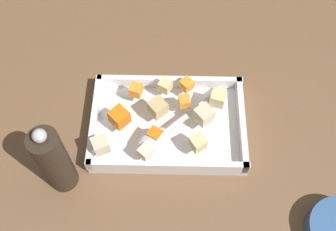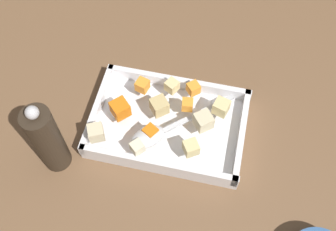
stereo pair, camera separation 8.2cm
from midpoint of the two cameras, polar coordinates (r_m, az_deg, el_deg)
ground_plane at (r=0.86m, az=-2.60°, el=-2.53°), size 4.00×4.00×0.00m
baking_dish at (r=0.86m, az=-2.74°, el=-1.57°), size 0.32×0.21×0.04m
carrot_chunk_near_left at (r=0.82m, az=-9.68°, el=-0.71°), size 0.05×0.05×0.03m
carrot_chunk_under_handle at (r=0.86m, az=-7.25°, el=3.31°), size 0.03×0.03×0.02m
carrot_chunk_heap_top at (r=0.84m, az=-0.48°, el=1.72°), size 0.03×0.03×0.02m
carrot_chunk_back_center at (r=0.86m, az=-0.11°, el=4.10°), size 0.03×0.03×0.02m
carrot_chunk_corner_nw at (r=0.80m, az=-4.79°, el=-2.99°), size 0.03×0.03×0.02m
potato_chunk_far_right at (r=0.84m, az=4.21°, el=2.18°), size 0.04×0.04×0.03m
potato_chunk_far_left at (r=0.79m, az=1.22°, el=-4.09°), size 0.04×0.04×0.03m
potato_chunk_mid_left at (r=0.86m, az=-3.15°, el=3.94°), size 0.03×0.03×0.02m
potato_chunk_corner_ne at (r=0.82m, az=2.19°, el=-0.13°), size 0.05×0.05×0.03m
potato_chunk_mid_right at (r=0.79m, az=-6.23°, el=-5.36°), size 0.03×0.03×0.02m
potato_chunk_corner_se at (r=0.80m, az=-12.32°, el=-4.29°), size 0.04×0.04×0.03m
potato_chunk_front_center at (r=0.83m, az=-4.30°, el=0.87°), size 0.04×0.04×0.03m
serving_spoon at (r=0.80m, az=-4.27°, el=-3.15°), size 0.19×0.18×0.02m
pepper_mill at (r=0.77m, az=-18.56°, el=-6.27°), size 0.05×0.05×0.20m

